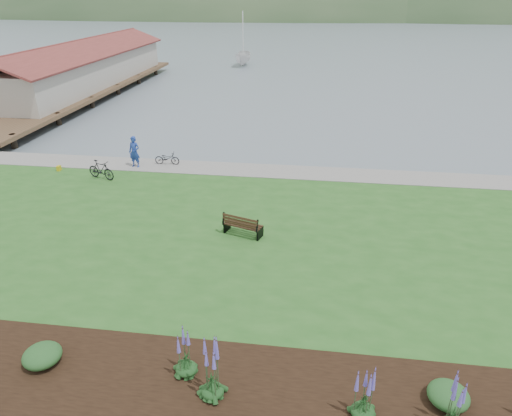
{
  "coord_description": "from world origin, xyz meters",
  "views": [
    {
      "loc": [
        4.42,
        -18.12,
        10.18
      ],
      "look_at": [
        1.96,
        0.02,
        1.3
      ],
      "focal_mm": 32.0,
      "sensor_mm": 36.0,
      "label": 1
    }
  ],
  "objects_px": {
    "person": "(134,149)",
    "bicycle_a": "(167,158)",
    "park_bench": "(242,225)",
    "sailboat": "(243,66)"
  },
  "relations": [
    {
      "from": "bicycle_a",
      "to": "person",
      "type": "bearing_deg",
      "value": 110.06
    },
    {
      "from": "park_bench",
      "to": "sailboat",
      "type": "distance_m",
      "value": 50.43
    },
    {
      "from": "park_bench",
      "to": "bicycle_a",
      "type": "distance_m",
      "value": 10.09
    },
    {
      "from": "park_bench",
      "to": "bicycle_a",
      "type": "relative_size",
      "value": 1.18
    },
    {
      "from": "person",
      "to": "bicycle_a",
      "type": "relative_size",
      "value": 1.46
    },
    {
      "from": "bicycle_a",
      "to": "park_bench",
      "type": "bearing_deg",
      "value": -144.8
    },
    {
      "from": "park_bench",
      "to": "person",
      "type": "bearing_deg",
      "value": 154.14
    },
    {
      "from": "bicycle_a",
      "to": "sailboat",
      "type": "distance_m",
      "value": 41.7
    },
    {
      "from": "sailboat",
      "to": "person",
      "type": "bearing_deg",
      "value": -89.48
    },
    {
      "from": "person",
      "to": "bicycle_a",
      "type": "bearing_deg",
      "value": 31.14
    }
  ]
}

